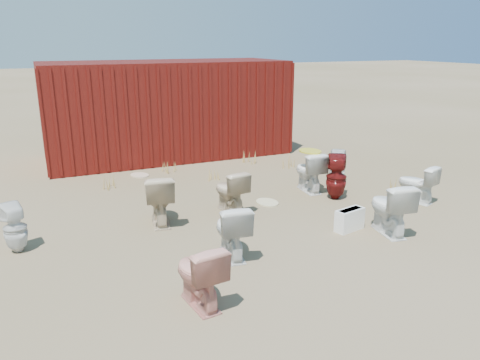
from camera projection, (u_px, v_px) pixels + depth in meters
name	position (u px, v px, depth m)	size (l,w,h in m)	color
ground	(255.00, 221.00, 7.81)	(100.00, 100.00, 0.00)	brown
shipping_container	(167.00, 109.00, 12.01)	(6.00, 2.40, 2.40)	#490C0C
toilet_front_a	(231.00, 230.00, 6.43)	(0.44, 0.77, 0.78)	silver
toilet_front_pink	(199.00, 274.00, 5.23)	(0.43, 0.75, 0.77)	tan
toilet_front_c	(390.00, 208.00, 7.21)	(0.47, 0.82, 0.83)	white
toilet_front_maroon	(336.00, 177.00, 8.79)	(0.38, 0.39, 0.85)	#5F1110
toilet_front_e	(417.00, 184.00, 8.64)	(0.40, 0.69, 0.71)	white
toilet_back_a	(15.00, 228.00, 6.58)	(0.32, 0.33, 0.71)	silver
toilet_back_beige_left	(159.00, 199.00, 7.60)	(0.47, 0.83, 0.84)	#CAB494
toilet_back_beige_right	(230.00, 191.00, 8.15)	(0.42, 0.73, 0.75)	#C1AB8D
toilet_back_yellowlid	(309.00, 172.00, 9.25)	(0.45, 0.79, 0.81)	white
toilet_back_e	(337.00, 168.00, 9.64)	(0.33, 0.34, 0.73)	silver
yellow_lid	(310.00, 151.00, 9.13)	(0.41, 0.51, 0.03)	gold
loose_tank	(350.00, 220.00, 7.38)	(0.50, 0.20, 0.35)	white
loose_lid_near	(267.00, 202.00, 8.66)	(0.38, 0.49, 0.02)	beige
loose_lid_far	(140.00, 175.00, 10.41)	(0.36, 0.47, 0.02)	beige
weed_clump_a	(108.00, 182.00, 9.48)	(0.36, 0.36, 0.27)	#A88843
weed_clump_b	(213.00, 173.00, 10.16)	(0.32, 0.32, 0.24)	#A88843
weed_clump_c	(286.00, 161.00, 11.08)	(0.36, 0.36, 0.29)	#A88843
weed_clump_d	(171.00, 166.00, 10.66)	(0.30, 0.30, 0.29)	#A88843
weed_clump_e	(249.00, 158.00, 11.44)	(0.34, 0.34, 0.28)	#A88843
weed_clump_f	(395.00, 185.00, 9.36)	(0.28, 0.28, 0.22)	#A88843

